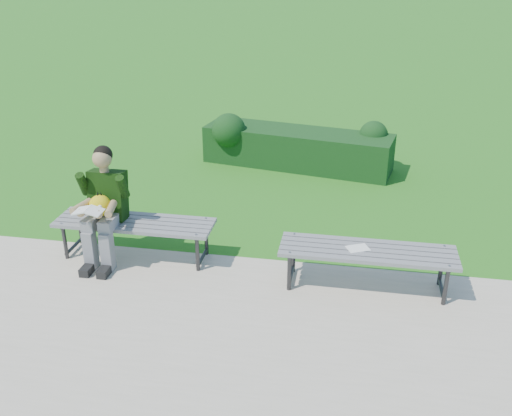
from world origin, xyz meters
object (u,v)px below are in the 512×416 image
at_px(paper_sheet, 358,248).
at_px(seated_boy, 103,203).
at_px(hedge, 294,146).
at_px(bench_right, 367,254).
at_px(bench_left, 135,225).

bearing_deg(paper_sheet, seated_boy, 177.53).
relative_size(hedge, bench_right, 1.75).
bearing_deg(hedge, bench_right, -72.10).
height_order(hedge, paper_sheet, hedge).
bearing_deg(hedge, paper_sheet, -73.54).
bearing_deg(bench_right, paper_sheet, 180.00).
xyz_separation_m(bench_left, seated_boy, (-0.30, -0.09, 0.30)).
distance_m(bench_left, seated_boy, 0.43).
bearing_deg(bench_left, bench_right, -4.73).
xyz_separation_m(bench_left, paper_sheet, (2.50, -0.22, 0.06)).
bearing_deg(bench_left, hedge, 67.12).
height_order(hedge, seated_boy, seated_boy).
bearing_deg(seated_boy, bench_right, -2.38).
bearing_deg(seated_boy, bench_left, 17.50).
distance_m(bench_left, bench_right, 2.61).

